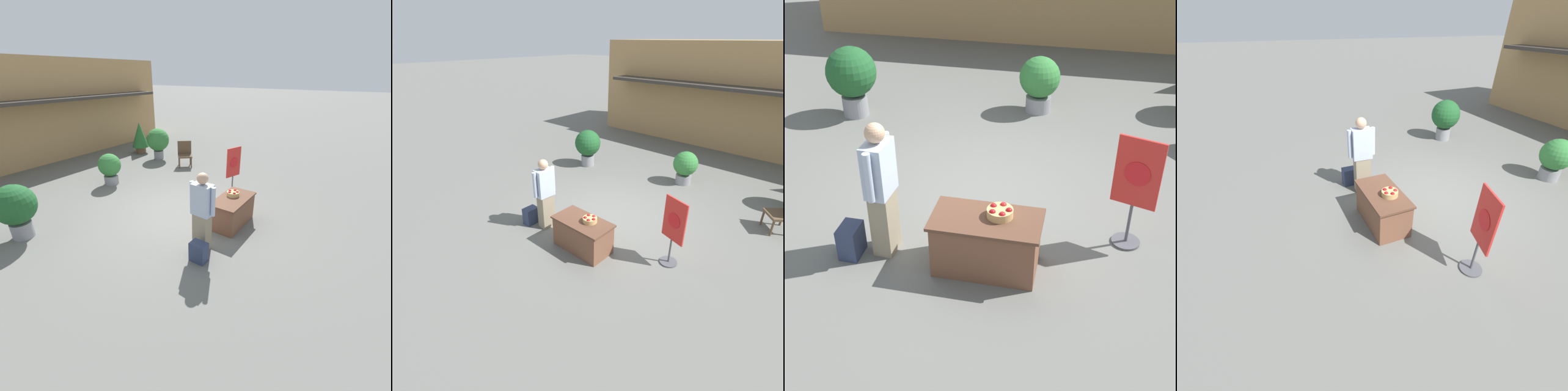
{
  "view_description": "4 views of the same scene",
  "coord_description": "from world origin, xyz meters",
  "views": [
    {
      "loc": [
        -4.87,
        -3.92,
        3.47
      ],
      "look_at": [
        -0.18,
        -0.72,
        0.79
      ],
      "focal_mm": 24.0,
      "sensor_mm": 36.0,
      "label": 1
    },
    {
      "loc": [
        4.1,
        -5.42,
        4.15
      ],
      "look_at": [
        -0.11,
        -0.8,
        0.9
      ],
      "focal_mm": 28.0,
      "sensor_mm": 36.0,
      "label": 2
    },
    {
      "loc": [
        1.33,
        -6.38,
        4.31
      ],
      "look_at": [
        0.14,
        -0.88,
        0.62
      ],
      "focal_mm": 50.0,
      "sensor_mm": 36.0,
      "label": 3
    },
    {
      "loc": [
        4.01,
        -3.2,
        3.37
      ],
      "look_at": [
        0.03,
        -1.54,
        0.47
      ],
      "focal_mm": 24.0,
      "sensor_mm": 36.0,
      "label": 4
    }
  ],
  "objects": [
    {
      "name": "backpack",
      "position": [
        -1.33,
        -1.58,
        0.21
      ],
      "size": [
        0.24,
        0.34,
        0.42
      ],
      "color": "#2D3856",
      "rests_on": "ground_plane"
    },
    {
      "name": "apple_basket",
      "position": [
        0.48,
        -1.39,
        0.77
      ],
      "size": [
        0.3,
        0.3,
        0.13
      ],
      "color": "tan",
      "rests_on": "display_table"
    },
    {
      "name": "display_table",
      "position": [
        0.34,
        -1.46,
        0.36
      ],
      "size": [
        1.28,
        0.69,
        0.71
      ],
      "color": "brown",
      "rests_on": "ground_plane"
    },
    {
      "name": "potted_plant_near_right",
      "position": [
        -2.91,
        2.26,
        0.77
      ],
      "size": [
        0.91,
        0.91,
        1.29
      ],
      "color": "gray",
      "rests_on": "ground_plane"
    },
    {
      "name": "person_visitor",
      "position": [
        -0.94,
        -1.4,
        0.89
      ],
      "size": [
        0.28,
        0.61,
        1.74
      ],
      "rotation": [
        0.0,
        0.0,
        -0.05
      ],
      "color": "gray",
      "rests_on": "ground_plane"
    },
    {
      "name": "ground_plane",
      "position": [
        0.0,
        0.0,
        0.0
      ],
      "size": [
        120.0,
        120.0,
        0.0
      ],
      "primitive_type": "plane",
      "color": "slate"
    },
    {
      "name": "potted_plant_near_left",
      "position": [
        0.38,
        3.16,
        0.6
      ],
      "size": [
        0.75,
        0.75,
        1.05
      ],
      "color": "gray",
      "rests_on": "ground_plane"
    },
    {
      "name": "storefront_building",
      "position": [
        0.51,
        8.96,
        2.03
      ],
      "size": [
        12.8,
        4.73,
        4.05
      ],
      "color": "tan",
      "rests_on": "ground_plane"
    },
    {
      "name": "poster_board",
      "position": [
        1.98,
        -0.63,
        0.8
      ],
      "size": [
        0.54,
        0.36,
        1.48
      ],
      "rotation": [
        0.0,
        0.0,
        -1.88
      ],
      "color": "#4C4C51",
      "rests_on": "ground_plane"
    }
  ]
}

